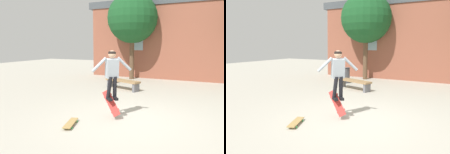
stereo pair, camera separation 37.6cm
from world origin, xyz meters
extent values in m
plane|color=#B2AD9E|center=(0.00, 0.00, 0.00)|extent=(40.00, 40.00, 0.00)
cube|color=#93513D|center=(0.00, 7.85, 2.23)|extent=(11.00, 0.40, 4.46)
cube|color=#99B7C6|center=(-2.29, 7.64, 2.20)|extent=(0.70, 0.02, 0.90)
cylinder|color=brown|center=(-2.43, 7.00, 1.28)|extent=(0.28, 0.28, 2.55)
sphere|color=#194C23|center=(-2.43, 7.00, 3.67)|extent=(2.99, 2.99, 2.99)
cube|color=#99754C|center=(-1.71, 3.83, 0.42)|extent=(1.89, 1.03, 0.08)
cube|color=slate|center=(-2.47, 4.09, 0.19)|extent=(0.24, 0.39, 0.38)
cube|color=slate|center=(-0.95, 3.56, 0.19)|extent=(0.24, 0.39, 0.38)
cylinder|color=#47474C|center=(-2.90, 5.26, 0.42)|extent=(0.49, 0.49, 0.85)
torus|color=black|center=(-2.90, 5.26, 0.83)|extent=(0.53, 0.53, 0.04)
cube|color=#9EA8B2|center=(-0.40, -0.10, 1.45)|extent=(0.43, 0.43, 0.56)
sphere|color=tan|center=(-0.40, -0.10, 1.85)|extent=(0.30, 0.30, 0.21)
ellipsoid|color=black|center=(-0.40, -0.10, 1.88)|extent=(0.31, 0.31, 0.12)
cylinder|color=black|center=(-0.34, -0.04, 0.90)|extent=(0.23, 0.28, 0.69)
cube|color=black|center=(-0.32, -0.06, 0.59)|extent=(0.26, 0.25, 0.07)
cylinder|color=black|center=(-0.46, -0.16, 0.90)|extent=(0.28, 0.22, 0.69)
cube|color=black|center=(-0.44, -0.18, 0.59)|extent=(0.26, 0.25, 0.07)
cylinder|color=#9EA8B2|center=(-0.14, 0.17, 1.57)|extent=(0.37, 0.37, 0.42)
cylinder|color=#9EA8B2|center=(-0.66, -0.37, 1.57)|extent=(0.37, 0.37, 0.42)
cube|color=red|center=(-0.41, -0.12, 0.46)|extent=(0.62, 0.25, 0.74)
cylinder|color=#DB3D33|center=(-0.20, -0.08, 0.29)|extent=(0.06, 0.06, 0.07)
cylinder|color=#DB3D33|center=(-0.37, -0.17, 0.19)|extent=(0.06, 0.06, 0.07)
cylinder|color=#DB3D33|center=(-0.48, 0.01, 0.69)|extent=(0.06, 0.06, 0.07)
cylinder|color=#DB3D33|center=(-0.65, -0.08, 0.59)|extent=(0.06, 0.06, 0.07)
cube|color=#AD894C|center=(-1.14, -1.08, 0.07)|extent=(0.44, 0.80, 0.02)
cylinder|color=green|center=(-0.96, -1.27, 0.03)|extent=(0.03, 0.06, 0.05)
cylinder|color=green|center=(-1.17, -1.34, 0.03)|extent=(0.03, 0.06, 0.05)
cylinder|color=green|center=(-1.11, -0.81, 0.03)|extent=(0.03, 0.06, 0.05)
cylinder|color=green|center=(-1.32, -0.88, 0.03)|extent=(0.03, 0.06, 0.05)
camera|label=1|loc=(2.20, -5.57, 2.12)|focal=35.00mm
camera|label=2|loc=(2.53, -5.40, 2.12)|focal=35.00mm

